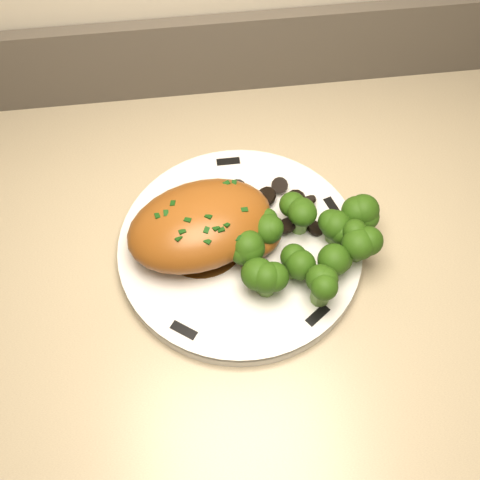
{
  "coord_description": "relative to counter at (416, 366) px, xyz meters",
  "views": [
    {
      "loc": [
        -0.53,
        1.34,
        1.47
      ],
      "look_at": [
        -0.48,
        1.7,
        0.87
      ],
      "focal_mm": 45.0,
      "sensor_mm": 36.0,
      "label": 1
    }
  ],
  "objects": [
    {
      "name": "mushroom_pile",
      "position": [
        -0.28,
        0.07,
        0.44
      ],
      "size": [
        0.11,
        0.08,
        0.03
      ],
      "color": "black",
      "rests_on": "plate"
    },
    {
      "name": "chicken_breast",
      "position": [
        -0.36,
        0.04,
        0.47
      ],
      "size": [
        0.2,
        0.16,
        0.07
      ],
      "rotation": [
        0.0,
        0.0,
        0.25
      ],
      "color": "brown",
      "rests_on": "plate"
    },
    {
      "name": "counter",
      "position": [
        0.0,
        0.0,
        0.0
      ],
      "size": [
        1.94,
        0.65,
        0.96
      ],
      "color": "brown",
      "rests_on": "ground"
    },
    {
      "name": "plate",
      "position": [
        -0.32,
        0.03,
        0.42
      ],
      "size": [
        0.3,
        0.3,
        0.02
      ],
      "primitive_type": "cylinder",
      "rotation": [
        0.0,
        0.0,
        -0.04
      ],
      "color": "silver",
      "rests_on": "counter"
    },
    {
      "name": "rim_accent_0",
      "position": [
        -0.2,
        0.07,
        0.44
      ],
      "size": [
        0.02,
        0.03,
        0.0
      ],
      "primitive_type": "cube",
      "rotation": [
        0.0,
        0.0,
        1.88
      ],
      "color": "black",
      "rests_on": "plate"
    },
    {
      "name": "rim_accent_1",
      "position": [
        -0.32,
        0.16,
        0.44
      ],
      "size": [
        0.03,
        0.01,
        0.0
      ],
      "primitive_type": "cube",
      "rotation": [
        0.0,
        0.0,
        3.14
      ],
      "color": "black",
      "rests_on": "plate"
    },
    {
      "name": "rim_accent_2",
      "position": [
        -0.44,
        0.07,
        0.44
      ],
      "size": [
        0.02,
        0.03,
        0.0
      ],
      "primitive_type": "cube",
      "rotation": [
        0.0,
        0.0,
        4.4
      ],
      "color": "black",
      "rests_on": "plate"
    },
    {
      "name": "rim_accent_3",
      "position": [
        -0.39,
        -0.07,
        0.44
      ],
      "size": [
        0.03,
        0.03,
        0.0
      ],
      "primitive_type": "cube",
      "rotation": [
        0.0,
        0.0,
        5.65
      ],
      "color": "black",
      "rests_on": "plate"
    },
    {
      "name": "gravy_pool",
      "position": [
        -0.36,
        0.04,
        0.44
      ],
      "size": [
        0.1,
        0.1,
        0.0
      ],
      "primitive_type": "cylinder",
      "color": "#361F09",
      "rests_on": "plate"
    },
    {
      "name": "rim_accent_4",
      "position": [
        -0.24,
        -0.07,
        0.44
      ],
      "size": [
        0.03,
        0.03,
        0.0
      ],
      "primitive_type": "cube",
      "rotation": [
        0.0,
        0.0,
        6.91
      ],
      "color": "black",
      "rests_on": "plate"
    },
    {
      "name": "broccoli_florets",
      "position": [
        -0.24,
        0.0,
        0.46
      ],
      "size": [
        0.17,
        0.13,
        0.05
      ],
      "rotation": [
        0.0,
        0.0,
        0.12
      ],
      "color": "olive",
      "rests_on": "plate"
    }
  ]
}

